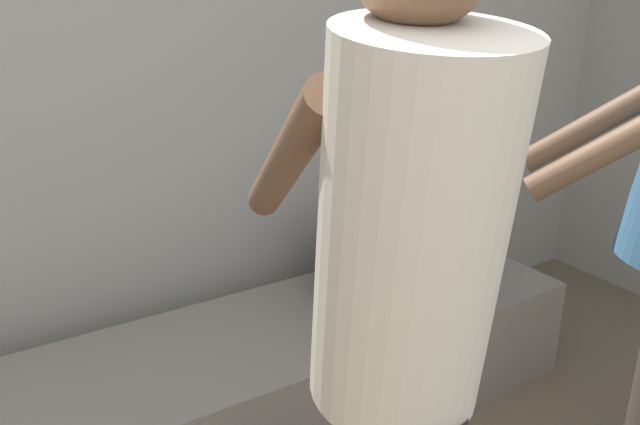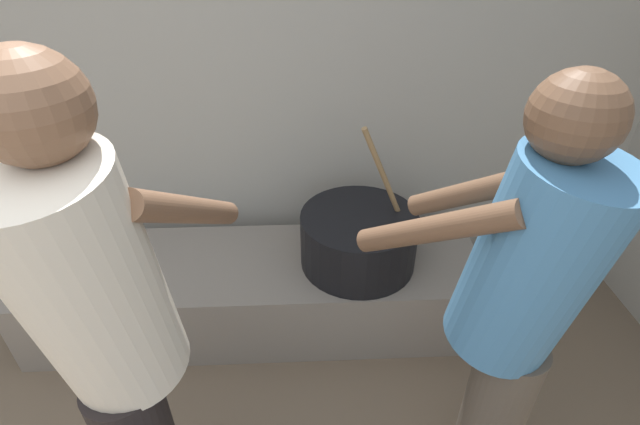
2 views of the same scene
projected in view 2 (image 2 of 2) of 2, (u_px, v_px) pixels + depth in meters
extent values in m
cube|color=#9E998E|center=(111.00, 95.00, 2.27)|extent=(5.77, 0.20, 2.09)
cube|color=slate|center=(258.00, 290.00, 2.34)|extent=(2.20, 0.60, 0.39)
cylinder|color=black|center=(358.00, 239.00, 2.16)|extent=(0.55, 0.55, 0.26)
cylinder|color=#937047|center=(384.00, 177.00, 1.98)|extent=(0.24, 0.13, 0.51)
cylinder|color=#4C4238|center=(490.00, 422.00, 1.55)|extent=(0.20, 0.20, 0.75)
cylinder|color=teal|center=(533.00, 263.00, 1.19)|extent=(0.48, 0.48, 0.64)
sphere|color=brown|center=(576.00, 117.00, 0.97)|extent=(0.21, 0.21, 0.21)
cylinder|color=brown|center=(480.00, 190.00, 1.36)|extent=(0.37, 0.38, 0.35)
cylinder|color=brown|center=(431.00, 229.00, 1.20)|extent=(0.37, 0.38, 0.35)
cylinder|color=beige|center=(92.00, 286.00, 1.03)|extent=(0.39, 0.45, 0.68)
sphere|color=brown|center=(30.00, 107.00, 0.81)|extent=(0.22, 0.22, 0.22)
cylinder|color=brown|center=(189.00, 210.00, 1.17)|extent=(0.19, 0.48, 0.37)
cylinder|color=brown|center=(94.00, 198.00, 1.21)|extent=(0.19, 0.48, 0.37)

